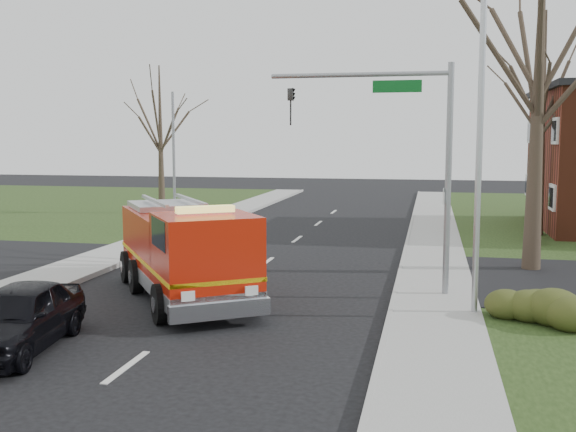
# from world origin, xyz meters

# --- Properties ---
(ground) EXTENTS (120.00, 120.00, 0.00)m
(ground) POSITION_xyz_m (0.00, 0.00, 0.00)
(ground) COLOR black
(ground) RESTS_ON ground
(sidewalk_right) EXTENTS (2.40, 80.00, 0.15)m
(sidewalk_right) POSITION_xyz_m (6.20, 0.00, 0.07)
(sidewalk_right) COLOR gray
(sidewalk_right) RESTS_ON ground
(sidewalk_left) EXTENTS (2.40, 80.00, 0.15)m
(sidewalk_left) POSITION_xyz_m (-6.20, 0.00, 0.07)
(sidewalk_left) COLOR gray
(sidewalk_left) RESTS_ON ground
(health_center_sign) EXTENTS (0.12, 2.00, 1.40)m
(health_center_sign) POSITION_xyz_m (10.50, 12.50, 0.88)
(health_center_sign) COLOR #4B1119
(health_center_sign) RESTS_ON ground
(hedge_corner) EXTENTS (2.80, 2.00, 0.90)m
(hedge_corner) POSITION_xyz_m (9.00, -1.00, 0.58)
(hedge_corner) COLOR #2D3A15
(hedge_corner) RESTS_ON lawn_right
(bare_tree_near) EXTENTS (6.00, 6.00, 12.00)m
(bare_tree_near) POSITION_xyz_m (9.50, 6.00, 7.41)
(bare_tree_near) COLOR #33291E
(bare_tree_near) RESTS_ON ground
(bare_tree_far) EXTENTS (5.25, 5.25, 10.50)m
(bare_tree_far) POSITION_xyz_m (11.00, 15.00, 6.49)
(bare_tree_far) COLOR #33291E
(bare_tree_far) RESTS_ON ground
(bare_tree_left) EXTENTS (4.50, 4.50, 9.00)m
(bare_tree_left) POSITION_xyz_m (-10.00, 20.00, 5.56)
(bare_tree_left) COLOR #33291E
(bare_tree_left) RESTS_ON ground
(traffic_signal_mast) EXTENTS (5.29, 0.18, 6.80)m
(traffic_signal_mast) POSITION_xyz_m (5.21, 1.50, 4.71)
(traffic_signal_mast) COLOR gray
(traffic_signal_mast) RESTS_ON ground
(streetlight_pole) EXTENTS (1.48, 0.16, 8.40)m
(streetlight_pole) POSITION_xyz_m (7.14, -0.50, 4.55)
(streetlight_pole) COLOR #B7BABF
(streetlight_pole) RESTS_ON ground
(utility_pole_far) EXTENTS (0.14, 0.14, 7.00)m
(utility_pole_far) POSITION_xyz_m (-6.80, 14.00, 3.50)
(utility_pole_far) COLOR gray
(utility_pole_far) RESTS_ON ground
(fire_engine) EXTENTS (6.14, 7.43, 2.94)m
(fire_engine) POSITION_xyz_m (-0.91, -0.13, 1.33)
(fire_engine) COLOR #B01908
(fire_engine) RESTS_ON ground
(parked_car_maroon) EXTENTS (2.34, 4.58, 1.49)m
(parked_car_maroon) POSITION_xyz_m (-2.82, -5.46, 0.75)
(parked_car_maroon) COLOR black
(parked_car_maroon) RESTS_ON ground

